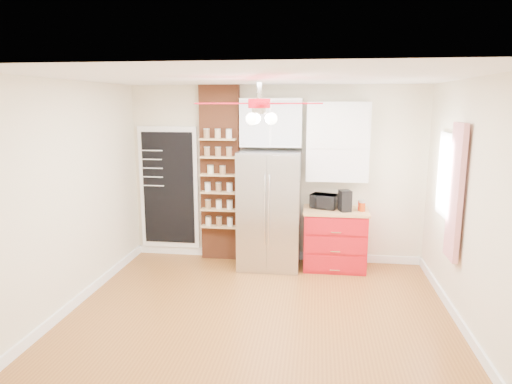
# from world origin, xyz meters

# --- Properties ---
(floor) EXTENTS (4.50, 4.50, 0.00)m
(floor) POSITION_xyz_m (0.00, 0.00, 0.00)
(floor) COLOR brown
(floor) RESTS_ON ground
(ceiling) EXTENTS (4.50, 4.50, 0.00)m
(ceiling) POSITION_xyz_m (0.00, 0.00, 2.70)
(ceiling) COLOR white
(ceiling) RESTS_ON wall_back
(wall_back) EXTENTS (4.50, 0.02, 2.70)m
(wall_back) POSITION_xyz_m (0.00, 2.00, 1.35)
(wall_back) COLOR beige
(wall_back) RESTS_ON floor
(wall_front) EXTENTS (4.50, 0.02, 2.70)m
(wall_front) POSITION_xyz_m (0.00, -2.00, 1.35)
(wall_front) COLOR beige
(wall_front) RESTS_ON floor
(wall_left) EXTENTS (0.02, 4.00, 2.70)m
(wall_left) POSITION_xyz_m (-2.25, 0.00, 1.35)
(wall_left) COLOR beige
(wall_left) RESTS_ON floor
(wall_right) EXTENTS (0.02, 4.00, 2.70)m
(wall_right) POSITION_xyz_m (2.25, 0.00, 1.35)
(wall_right) COLOR beige
(wall_right) RESTS_ON floor
(chalkboard) EXTENTS (0.95, 0.05, 1.95)m
(chalkboard) POSITION_xyz_m (-1.70, 1.96, 1.10)
(chalkboard) COLOR white
(chalkboard) RESTS_ON wall_back
(brick_pillar) EXTENTS (0.60, 0.16, 2.70)m
(brick_pillar) POSITION_xyz_m (-0.85, 1.92, 1.35)
(brick_pillar) COLOR brown
(brick_pillar) RESTS_ON floor
(fridge) EXTENTS (0.90, 0.70, 1.75)m
(fridge) POSITION_xyz_m (-0.05, 1.63, 0.88)
(fridge) COLOR #AEAEB3
(fridge) RESTS_ON floor
(upper_glass_cabinet) EXTENTS (0.90, 0.35, 0.70)m
(upper_glass_cabinet) POSITION_xyz_m (-0.05, 1.82, 2.15)
(upper_glass_cabinet) COLOR white
(upper_glass_cabinet) RESTS_ON wall_back
(red_cabinet) EXTENTS (0.94, 0.64, 0.90)m
(red_cabinet) POSITION_xyz_m (0.92, 1.68, 0.45)
(red_cabinet) COLOR #AF0E18
(red_cabinet) RESTS_ON floor
(upper_shelf_unit) EXTENTS (0.90, 0.30, 1.15)m
(upper_shelf_unit) POSITION_xyz_m (0.92, 1.85, 1.88)
(upper_shelf_unit) COLOR white
(upper_shelf_unit) RESTS_ON wall_back
(window) EXTENTS (0.04, 0.75, 1.05)m
(window) POSITION_xyz_m (2.23, 0.90, 1.55)
(window) COLOR white
(window) RESTS_ON wall_right
(curtain) EXTENTS (0.06, 0.40, 1.55)m
(curtain) POSITION_xyz_m (2.18, 0.35, 1.45)
(curtain) COLOR red
(curtain) RESTS_ON wall_right
(ceiling_fan) EXTENTS (1.40, 1.40, 0.44)m
(ceiling_fan) POSITION_xyz_m (0.00, 0.00, 2.42)
(ceiling_fan) COLOR silver
(ceiling_fan) RESTS_ON ceiling
(toaster_oven) EXTENTS (0.45, 0.37, 0.21)m
(toaster_oven) POSITION_xyz_m (0.75, 1.73, 1.01)
(toaster_oven) COLOR black
(toaster_oven) RESTS_ON red_cabinet
(coffee_maker) EXTENTS (0.20, 0.22, 0.31)m
(coffee_maker) POSITION_xyz_m (1.04, 1.58, 1.05)
(coffee_maker) COLOR black
(coffee_maker) RESTS_ON red_cabinet
(canister_left) EXTENTS (0.10, 0.10, 0.13)m
(canister_left) POSITION_xyz_m (1.29, 1.61, 0.96)
(canister_left) COLOR #A43009
(canister_left) RESTS_ON red_cabinet
(canister_right) EXTENTS (0.10, 0.10, 0.15)m
(canister_right) POSITION_xyz_m (1.28, 1.65, 0.97)
(canister_right) COLOR #BB150A
(canister_right) RESTS_ON red_cabinet
(pantry_jar_oats) EXTENTS (0.10, 0.10, 0.12)m
(pantry_jar_oats) POSITION_xyz_m (-0.97, 1.79, 1.43)
(pantry_jar_oats) COLOR beige
(pantry_jar_oats) RESTS_ON brick_pillar
(pantry_jar_beans) EXTENTS (0.11, 0.11, 0.12)m
(pantry_jar_beans) POSITION_xyz_m (-0.78, 1.76, 1.43)
(pantry_jar_beans) COLOR #95724B
(pantry_jar_beans) RESTS_ON brick_pillar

